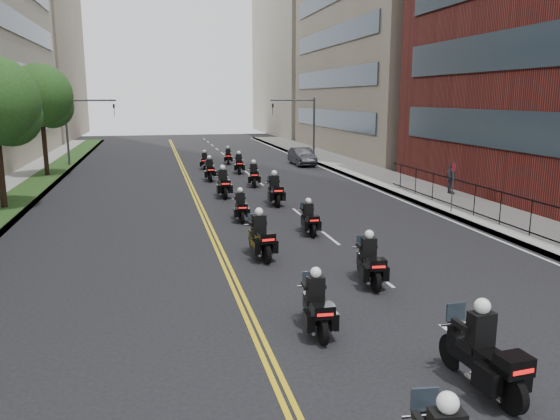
# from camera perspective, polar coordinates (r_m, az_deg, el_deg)

# --- Properties ---
(sidewalk_right) EXTENTS (4.00, 90.00, 0.15)m
(sidewalk_right) POSITION_cam_1_polar(r_m,az_deg,el_deg) (34.84, 13.91, 2.15)
(sidewalk_right) COLOR gray
(sidewalk_right) RESTS_ON ground
(grass_strip) EXTENTS (2.00, 90.00, 0.04)m
(grass_strip) POSITION_cam_1_polar(r_m,az_deg,el_deg) (31.97, -26.42, 0.60)
(grass_strip) COLOR #203D16
(grass_strip) RESTS_ON sidewalk_left
(building_right_tan) EXTENTS (15.11, 28.00, 30.00)m
(building_right_tan) POSITION_cam_1_polar(r_m,az_deg,el_deg) (59.95, 12.75, 20.41)
(building_right_tan) COLOR #7D725B
(building_right_tan) RESTS_ON ground
(building_right_far) EXTENTS (15.00, 28.00, 26.00)m
(building_right_far) POSITION_cam_1_polar(r_m,az_deg,el_deg) (87.62, 3.84, 16.50)
(building_right_far) COLOR gray
(building_right_far) RESTS_ON ground
(building_left_far) EXTENTS (16.00, 28.00, 26.00)m
(building_left_far) POSITION_cam_1_polar(r_m,az_deg,el_deg) (85.88, -26.35, 15.45)
(building_left_far) COLOR #7D725B
(building_left_far) RESTS_ON ground
(iron_fence) EXTENTS (0.05, 28.00, 1.50)m
(iron_fence) POSITION_cam_1_polar(r_m,az_deg,el_deg) (23.42, 26.21, -1.22)
(iron_fence) COLOR black
(iron_fence) RESTS_ON sidewalk_right
(traffic_signal_right) EXTENTS (4.09, 0.20, 5.60)m
(traffic_signal_right) POSITION_cam_1_polar(r_m,az_deg,el_deg) (49.44, 2.50, 9.44)
(traffic_signal_right) COLOR #3F3F44
(traffic_signal_right) RESTS_ON ground
(traffic_signal_left) EXTENTS (4.09, 0.20, 5.60)m
(traffic_signal_left) POSITION_cam_1_polar(r_m,az_deg,el_deg) (47.99, -20.30, 8.66)
(traffic_signal_left) COLOR #3F3F44
(traffic_signal_left) RESTS_ON ground
(motorcycle_1) EXTENTS (0.68, 2.53, 1.87)m
(motorcycle_1) POSITION_cam_1_polar(r_m,az_deg,el_deg) (11.63, 20.54, -14.11)
(motorcycle_1) COLOR black
(motorcycle_1) RESTS_ON ground
(motorcycle_2) EXTENTS (0.57, 2.19, 1.62)m
(motorcycle_2) POSITION_cam_1_polar(r_m,az_deg,el_deg) (13.53, 3.84, -10.09)
(motorcycle_2) COLOR black
(motorcycle_2) RESTS_ON ground
(motorcycle_3) EXTENTS (0.65, 2.28, 1.69)m
(motorcycle_3) POSITION_cam_1_polar(r_m,az_deg,el_deg) (17.02, 9.34, -5.51)
(motorcycle_3) COLOR black
(motorcycle_3) RESTS_ON ground
(motorcycle_4) EXTENTS (0.66, 2.45, 1.80)m
(motorcycle_4) POSITION_cam_1_polar(r_m,az_deg,el_deg) (19.53, -2.07, -2.96)
(motorcycle_4) COLOR black
(motorcycle_4) RESTS_ON ground
(motorcycle_5) EXTENTS (0.48, 2.06, 1.52)m
(motorcycle_5) POSITION_cam_1_polar(r_m,az_deg,el_deg) (22.95, 3.04, -1.03)
(motorcycle_5) COLOR black
(motorcycle_5) RESTS_ON ground
(motorcycle_6) EXTENTS (0.51, 2.10, 1.55)m
(motorcycle_6) POSITION_cam_1_polar(r_m,az_deg,el_deg) (25.47, -4.13, 0.25)
(motorcycle_6) COLOR black
(motorcycle_6) RESTS_ON ground
(motorcycle_7) EXTENTS (0.58, 2.49, 1.84)m
(motorcycle_7) POSITION_cam_1_polar(r_m,az_deg,el_deg) (29.13, -0.55, 1.97)
(motorcycle_7) COLOR black
(motorcycle_7) RESTS_ON ground
(motorcycle_8) EXTENTS (0.58, 2.51, 1.85)m
(motorcycle_8) POSITION_cam_1_polar(r_m,az_deg,el_deg) (31.56, -5.95, 2.67)
(motorcycle_8) COLOR black
(motorcycle_8) RESTS_ON ground
(motorcycle_9) EXTENTS (0.68, 2.30, 1.70)m
(motorcycle_9) POSITION_cam_1_polar(r_m,az_deg,el_deg) (35.33, -2.76, 3.59)
(motorcycle_9) COLOR black
(motorcycle_9) RESTS_ON ground
(motorcycle_10) EXTENTS (0.54, 2.35, 1.73)m
(motorcycle_10) POSITION_cam_1_polar(r_m,az_deg,el_deg) (37.94, -7.36, 4.09)
(motorcycle_10) COLOR black
(motorcycle_10) RESTS_ON ground
(motorcycle_11) EXTENTS (0.62, 2.28, 1.68)m
(motorcycle_11) POSITION_cam_1_polar(r_m,az_deg,el_deg) (41.46, -4.31, 4.77)
(motorcycle_11) COLOR black
(motorcycle_11) RESTS_ON ground
(motorcycle_12) EXTENTS (0.62, 2.05, 1.52)m
(motorcycle_12) POSITION_cam_1_polar(r_m,az_deg,el_deg) (44.28, -7.89, 5.05)
(motorcycle_12) COLOR black
(motorcycle_12) RESTS_ON ground
(motorcycle_13) EXTENTS (0.61, 2.11, 1.56)m
(motorcycle_13) POSITION_cam_1_polar(r_m,az_deg,el_deg) (47.38, -5.44, 5.56)
(motorcycle_13) COLOR black
(motorcycle_13) RESTS_ON ground
(parked_sedan) EXTENTS (1.55, 4.40, 1.45)m
(parked_sedan) POSITION_cam_1_polar(r_m,az_deg,el_deg) (46.46, 2.32, 5.61)
(parked_sedan) COLOR black
(parked_sedan) RESTS_ON ground
(pedestrian_c) EXTENTS (0.55, 1.10, 1.81)m
(pedestrian_c) POSITION_cam_1_polar(r_m,az_deg,el_deg) (33.14, 17.45, 3.20)
(pedestrian_c) COLOR #403E46
(pedestrian_c) RESTS_ON sidewalk_right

